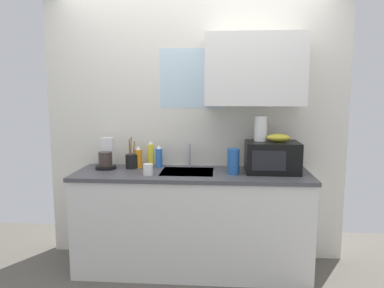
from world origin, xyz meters
TOP-DOWN VIEW (x-y plane):
  - kitchen_wall_assembly at (0.10, 0.31)m, footprint 2.84×0.42m
  - counter_unit at (-0.00, 0.00)m, footprint 2.07×0.63m
  - sink_faucet at (-0.04, 0.24)m, footprint 0.03×0.03m
  - microwave at (0.70, 0.05)m, footprint 0.46×0.35m
  - banana_bunch at (0.75, 0.05)m, footprint 0.20×0.11m
  - paper_towel_roll at (0.60, 0.10)m, footprint 0.11×0.11m
  - coffee_maker at (-0.80, 0.11)m, footprint 0.19×0.21m
  - dish_soap_bottle_blue at (-0.32, 0.19)m, footprint 0.06×0.06m
  - dish_soap_bottle_yellow at (-0.40, 0.19)m, footprint 0.06×0.06m
  - dish_soap_bottle_orange at (-0.51, 0.15)m, footprint 0.07×0.07m
  - cereal_canister at (0.36, -0.05)m, footprint 0.10×0.10m
  - mug_white at (-0.36, -0.14)m, footprint 0.08×0.08m
  - utensil_crock at (-0.57, 0.12)m, footprint 0.11×0.11m

SIDE VIEW (x-z plane):
  - counter_unit at x=0.00m, z-range 0.01..0.91m
  - mug_white at x=-0.36m, z-range 0.90..0.99m
  - utensil_crock at x=-0.57m, z-range 0.82..1.12m
  - dish_soap_bottle_orange at x=-0.51m, z-range 0.89..1.10m
  - dish_soap_bottle_blue at x=-0.32m, z-range 0.89..1.11m
  - coffee_maker at x=-0.80m, z-range 0.86..1.14m
  - sink_faucet at x=-0.04m, z-range 0.90..1.11m
  - cereal_canister at x=0.36m, z-range 0.90..1.12m
  - dish_soap_bottle_yellow at x=-0.40m, z-range 0.89..1.15m
  - microwave at x=0.70m, z-range 0.90..1.17m
  - banana_bunch at x=0.75m, z-range 1.17..1.24m
  - paper_towel_roll at x=0.60m, z-range 1.17..1.39m
  - kitchen_wall_assembly at x=0.10m, z-range 0.11..2.61m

